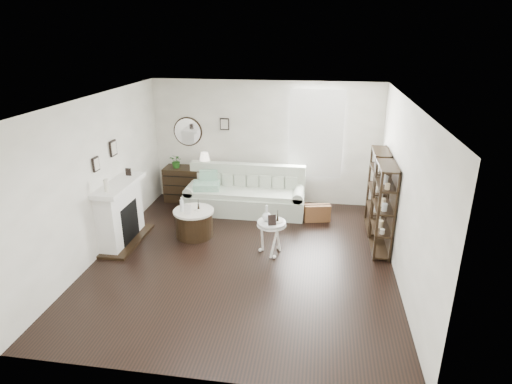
% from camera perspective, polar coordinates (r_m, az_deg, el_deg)
% --- Properties ---
extents(room, '(5.50, 5.50, 5.50)m').
position_cam_1_polar(room, '(9.31, 5.72, 7.75)').
color(room, black).
rests_on(room, ground).
extents(fireplace, '(0.50, 1.40, 1.84)m').
position_cam_1_polar(fireplace, '(8.16, -17.55, -2.91)').
color(fireplace, white).
rests_on(fireplace, ground).
extents(shelf_unit_far, '(0.30, 0.80, 1.60)m').
position_cam_1_polar(shelf_unit_far, '(8.50, 15.88, 0.15)').
color(shelf_unit_far, black).
rests_on(shelf_unit_far, ground).
extents(shelf_unit_near, '(0.30, 0.80, 1.60)m').
position_cam_1_polar(shelf_unit_near, '(7.67, 16.60, -2.20)').
color(shelf_unit_near, black).
rests_on(shelf_unit_near, ground).
extents(sofa, '(2.52, 0.87, 0.98)m').
position_cam_1_polar(sofa, '(9.21, -1.41, -0.60)').
color(sofa, '#B5C1AD').
rests_on(sofa, ground).
extents(quilt, '(0.62, 0.54, 0.14)m').
position_cam_1_polar(quilt, '(9.18, -6.63, 0.86)').
color(quilt, '#268B6B').
rests_on(quilt, sofa).
extents(suitcase, '(0.55, 0.28, 0.35)m').
position_cam_1_polar(suitcase, '(8.84, 8.16, -2.79)').
color(suitcase, brown).
rests_on(suitcase, ground).
extents(dresser, '(1.18, 0.51, 0.79)m').
position_cam_1_polar(dresser, '(9.85, -8.63, 1.03)').
color(dresser, black).
rests_on(dresser, ground).
extents(table_lamp, '(0.29, 0.29, 0.37)m').
position_cam_1_polar(table_lamp, '(9.57, -6.84, 4.19)').
color(table_lamp, white).
rests_on(table_lamp, dresser).
extents(potted_plant, '(0.35, 0.32, 0.31)m').
position_cam_1_polar(potted_plant, '(9.72, -10.56, 4.07)').
color(potted_plant, '#225919').
rests_on(potted_plant, dresser).
extents(drum_table, '(0.76, 0.76, 0.53)m').
position_cam_1_polar(drum_table, '(8.19, -8.25, -4.09)').
color(drum_table, black).
rests_on(drum_table, ground).
extents(pedestal_table, '(0.50, 0.50, 0.61)m').
position_cam_1_polar(pedestal_table, '(7.37, 2.09, -4.35)').
color(pedestal_table, silver).
rests_on(pedestal_table, ground).
extents(eiffel_drum, '(0.11, 0.11, 0.18)m').
position_cam_1_polar(eiffel_drum, '(8.07, -7.69, -1.72)').
color(eiffel_drum, black).
rests_on(eiffel_drum, drum_table).
extents(bottle_drum, '(0.07, 0.07, 0.28)m').
position_cam_1_polar(bottle_drum, '(8.01, -9.87, -1.64)').
color(bottle_drum, silver).
rests_on(bottle_drum, drum_table).
extents(card_frame_drum, '(0.15, 0.07, 0.19)m').
position_cam_1_polar(card_frame_drum, '(7.89, -9.14, -2.30)').
color(card_frame_drum, silver).
rests_on(card_frame_drum, drum_table).
extents(eiffel_ped, '(0.13, 0.13, 0.18)m').
position_cam_1_polar(eiffel_ped, '(7.33, 2.90, -3.27)').
color(eiffel_ped, black).
rests_on(eiffel_ped, pedestal_table).
extents(flask_ped, '(0.15, 0.15, 0.29)m').
position_cam_1_polar(flask_ped, '(7.31, 1.44, -2.84)').
color(flask_ped, silver).
rests_on(flask_ped, pedestal_table).
extents(card_frame_ped, '(0.15, 0.09, 0.18)m').
position_cam_1_polar(card_frame_ped, '(7.18, 2.15, -3.76)').
color(card_frame_ped, black).
rests_on(card_frame_ped, pedestal_table).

